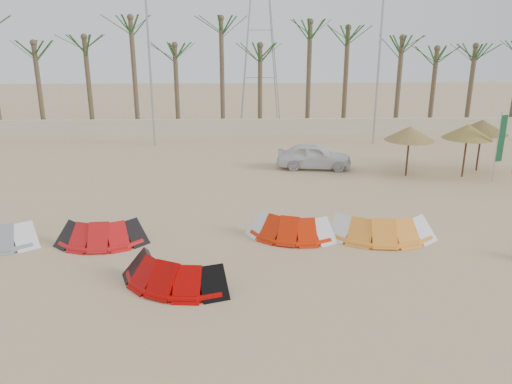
{
  "coord_description": "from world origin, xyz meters",
  "views": [
    {
      "loc": [
        -0.55,
        -11.31,
        6.88
      ],
      "look_at": [
        0.0,
        6.0,
        1.3
      ],
      "focal_mm": 35.0,
      "sensor_mm": 36.0,
      "label": 1
    }
  ],
  "objects_px": {
    "kite_orange": "(379,224)",
    "parasol_mid": "(468,132)",
    "kite_red_left": "(103,230)",
    "kite_red_mid": "(174,268)",
    "parasol_right": "(482,127)",
    "kite_red_right": "(290,224)",
    "car": "(314,156)",
    "parasol_left": "(410,133)"
  },
  "relations": [
    {
      "from": "kite_orange",
      "to": "parasol_mid",
      "type": "xyz_separation_m",
      "value": [
        6.18,
        7.34,
        1.86
      ]
    },
    {
      "from": "kite_red_left",
      "to": "kite_red_mid",
      "type": "bearing_deg",
      "value": -46.93
    },
    {
      "from": "kite_orange",
      "to": "parasol_right",
      "type": "bearing_deg",
      "value": 48.82
    },
    {
      "from": "kite_red_right",
      "to": "kite_orange",
      "type": "xyz_separation_m",
      "value": [
        3.13,
        -0.14,
        0.0
      ]
    },
    {
      "from": "kite_red_left",
      "to": "car",
      "type": "xyz_separation_m",
      "value": [
        8.57,
        9.39,
        0.24
      ]
    },
    {
      "from": "kite_red_left",
      "to": "kite_red_mid",
      "type": "xyz_separation_m",
      "value": [
        2.79,
        -2.98,
        0.0
      ]
    },
    {
      "from": "kite_red_mid",
      "to": "parasol_right",
      "type": "xyz_separation_m",
      "value": [
        14.2,
        11.68,
        1.87
      ]
    },
    {
      "from": "parasol_mid",
      "to": "car",
      "type": "relative_size",
      "value": 0.68
    },
    {
      "from": "parasol_mid",
      "to": "parasol_right",
      "type": "height_order",
      "value": "parasol_right"
    },
    {
      "from": "parasol_left",
      "to": "parasol_right",
      "type": "height_order",
      "value": "parasol_right"
    },
    {
      "from": "kite_red_left",
      "to": "parasol_mid",
      "type": "xyz_separation_m",
      "value": [
        15.74,
        7.54,
        1.86
      ]
    },
    {
      "from": "parasol_left",
      "to": "parasol_mid",
      "type": "relative_size",
      "value": 0.95
    },
    {
      "from": "kite_red_left",
      "to": "parasol_right",
      "type": "bearing_deg",
      "value": 27.12
    },
    {
      "from": "parasol_right",
      "to": "car",
      "type": "distance_m",
      "value": 8.6
    },
    {
      "from": "parasol_right",
      "to": "kite_red_right",
      "type": "bearing_deg",
      "value": -141.65
    },
    {
      "from": "parasol_right",
      "to": "car",
      "type": "height_order",
      "value": "parasol_right"
    },
    {
      "from": "parasol_mid",
      "to": "parasol_right",
      "type": "distance_m",
      "value": 1.7
    },
    {
      "from": "kite_red_left",
      "to": "parasol_mid",
      "type": "distance_m",
      "value": 17.55
    },
    {
      "from": "kite_red_right",
      "to": "parasol_left",
      "type": "relative_size",
      "value": 1.33
    },
    {
      "from": "kite_red_right",
      "to": "parasol_left",
      "type": "distance_m",
      "value": 10.11
    },
    {
      "from": "parasol_left",
      "to": "parasol_right",
      "type": "bearing_deg",
      "value": 12.18
    },
    {
      "from": "kite_red_mid",
      "to": "kite_orange",
      "type": "height_order",
      "value": "same"
    },
    {
      "from": "kite_red_mid",
      "to": "kite_orange",
      "type": "relative_size",
      "value": 1.01
    },
    {
      "from": "kite_orange",
      "to": "car",
      "type": "height_order",
      "value": "car"
    },
    {
      "from": "kite_red_right",
      "to": "parasol_mid",
      "type": "relative_size",
      "value": 1.27
    },
    {
      "from": "kite_red_mid",
      "to": "kite_red_right",
      "type": "xyz_separation_m",
      "value": [
        3.64,
        3.33,
        -0.0
      ]
    },
    {
      "from": "kite_red_left",
      "to": "parasol_left",
      "type": "relative_size",
      "value": 1.22
    },
    {
      "from": "kite_red_mid",
      "to": "kite_red_right",
      "type": "height_order",
      "value": "same"
    },
    {
      "from": "kite_red_right",
      "to": "kite_orange",
      "type": "bearing_deg",
      "value": -2.57
    },
    {
      "from": "parasol_left",
      "to": "kite_orange",
      "type": "bearing_deg",
      "value": -114.28
    },
    {
      "from": "kite_red_left",
      "to": "parasol_right",
      "type": "xyz_separation_m",
      "value": [
        16.99,
        8.7,
        1.88
      ]
    },
    {
      "from": "kite_red_right",
      "to": "kite_orange",
      "type": "height_order",
      "value": "same"
    },
    {
      "from": "kite_orange",
      "to": "car",
      "type": "xyz_separation_m",
      "value": [
        -0.98,
        9.19,
        0.24
      ]
    },
    {
      "from": "kite_red_left",
      "to": "car",
      "type": "bearing_deg",
      "value": 47.61
    },
    {
      "from": "kite_red_right",
      "to": "car",
      "type": "xyz_separation_m",
      "value": [
        2.14,
        9.04,
        0.24
      ]
    },
    {
      "from": "kite_red_left",
      "to": "kite_red_right",
      "type": "relative_size",
      "value": 0.91
    },
    {
      "from": "kite_red_mid",
      "to": "kite_red_right",
      "type": "distance_m",
      "value": 4.94
    },
    {
      "from": "parasol_right",
      "to": "car",
      "type": "relative_size",
      "value": 0.68
    },
    {
      "from": "kite_red_mid",
      "to": "parasol_mid",
      "type": "xyz_separation_m",
      "value": [
        12.95,
        10.53,
        1.86
      ]
    },
    {
      "from": "kite_red_left",
      "to": "parasol_mid",
      "type": "bearing_deg",
      "value": 25.61
    },
    {
      "from": "kite_red_right",
      "to": "parasol_mid",
      "type": "bearing_deg",
      "value": 37.72
    },
    {
      "from": "parasol_mid",
      "to": "parasol_right",
      "type": "relative_size",
      "value": 0.99
    }
  ]
}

